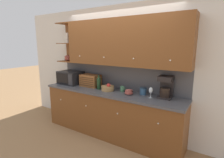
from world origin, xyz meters
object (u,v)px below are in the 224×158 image
wine_bottle (99,83)px  wine_glass (151,91)px  bread_box (91,81)px  coffee_maker (166,87)px  fruit_basket (108,88)px  bowl_stack_on_counter (129,92)px  mug (122,89)px  microwave (70,77)px  storage_canister (143,91)px

wine_bottle → wine_glass: (1.11, 0.00, -0.01)m
bread_box → coffee_maker: (1.62, 0.04, 0.06)m
fruit_basket → coffee_maker: bearing=7.4°
bowl_stack_on_counter → wine_glass: bearing=1.3°
wine_bottle → mug: 0.52m
coffee_maker → fruit_basket: bearing=-172.6°
bread_box → coffee_maker: coffee_maker is taller
bread_box → mug: bread_box is taller
microwave → coffee_maker: bearing=2.6°
bowl_stack_on_counter → fruit_basket: bearing=178.8°
coffee_maker → storage_canister: bearing=-176.9°
fruit_basket → wine_bottle: bearing=-178.8°
microwave → fruit_basket: size_ratio=2.11×
bowl_stack_on_counter → wine_glass: wine_glass is taller
bowl_stack_on_counter → wine_glass: 0.42m
microwave → mug: microwave is taller
storage_canister → wine_glass: 0.23m
microwave → fruit_basket: bearing=-2.3°
bowl_stack_on_counter → storage_canister: bearing=30.1°
storage_canister → coffee_maker: (0.40, 0.02, 0.13)m
mug → wine_glass: size_ratio=0.55×
mug → wine_glass: bearing=-9.5°
storage_canister → coffee_maker: size_ratio=0.33×
microwave → fruit_basket: 1.09m
bread_box → storage_canister: 1.23m
mug → coffee_maker: size_ratio=0.27×
wine_bottle → coffee_maker: size_ratio=0.77×
microwave → wine_glass: microwave is taller
bowl_stack_on_counter → storage_canister: storage_canister is taller
wine_glass → mug: bearing=170.5°
microwave → bread_box: size_ratio=1.26×
bowl_stack_on_counter → storage_canister: (0.23, 0.13, 0.02)m
fruit_basket → coffee_maker: size_ratio=0.65×
fruit_basket → bread_box: bearing=169.4°
wine_bottle → bowl_stack_on_counter: bearing=-0.4°
coffee_maker → bowl_stack_on_counter: bearing=-166.3°
storage_canister → bowl_stack_on_counter: bearing=-149.9°
bowl_stack_on_counter → mug: bearing=150.6°
bowl_stack_on_counter → microwave: bearing=178.1°
microwave → wine_bottle: same height
microwave → coffee_maker: 2.18m
storage_canister → fruit_basket: bearing=-170.2°
wine_bottle → storage_canister: bearing=7.8°
coffee_maker → bread_box: bearing=-178.4°
mug → microwave: bearing=-177.5°
wine_glass → coffee_maker: 0.26m
bread_box → wine_glass: bread_box is taller
bowl_stack_on_counter → storage_canister: 0.26m
coffee_maker → wine_glass: bearing=-145.7°
mug → storage_canister: size_ratio=0.82×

